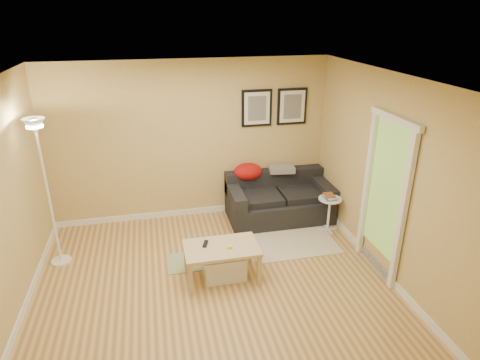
{
  "coord_description": "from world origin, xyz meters",
  "views": [
    {
      "loc": [
        -0.62,
        -4.35,
        3.28
      ],
      "look_at": [
        0.55,
        0.85,
        1.05
      ],
      "focal_mm": 30.68,
      "sensor_mm": 36.0,
      "label": 1
    }
  ],
  "objects_px": {
    "coffee_table": "(222,262)",
    "floor_lamp": "(49,199)",
    "storage_bin": "(224,265)",
    "side_table": "(329,214)",
    "sofa": "(280,198)",
    "book_stack": "(330,196)"
  },
  "relations": [
    {
      "from": "coffee_table",
      "to": "floor_lamp",
      "type": "bearing_deg",
      "value": 136.94
    },
    {
      "from": "floor_lamp",
      "to": "coffee_table",
      "type": "bearing_deg",
      "value": -21.78
    },
    {
      "from": "storage_bin",
      "to": "side_table",
      "type": "bearing_deg",
      "value": 24.85
    },
    {
      "from": "sofa",
      "to": "floor_lamp",
      "type": "distance_m",
      "value": 3.48
    },
    {
      "from": "book_stack",
      "to": "side_table",
      "type": "bearing_deg",
      "value": -3.29
    },
    {
      "from": "coffee_table",
      "to": "book_stack",
      "type": "xyz_separation_m",
      "value": [
        1.88,
        0.89,
        0.35
      ]
    },
    {
      "from": "floor_lamp",
      "to": "side_table",
      "type": "bearing_deg",
      "value": 0.47
    },
    {
      "from": "sofa",
      "to": "book_stack",
      "type": "xyz_separation_m",
      "value": [
        0.63,
        -0.55,
        0.21
      ]
    },
    {
      "from": "book_stack",
      "to": "floor_lamp",
      "type": "bearing_deg",
      "value": -174.8
    },
    {
      "from": "sofa",
      "to": "book_stack",
      "type": "relative_size",
      "value": 7.81
    },
    {
      "from": "book_stack",
      "to": "floor_lamp",
      "type": "height_order",
      "value": "floor_lamp"
    },
    {
      "from": "storage_bin",
      "to": "floor_lamp",
      "type": "xyz_separation_m",
      "value": [
        -2.17,
        0.82,
        0.81
      ]
    },
    {
      "from": "book_stack",
      "to": "floor_lamp",
      "type": "relative_size",
      "value": 0.11
    },
    {
      "from": "book_stack",
      "to": "sofa",
      "type": "bearing_deg",
      "value": 143.37
    },
    {
      "from": "sofa",
      "to": "book_stack",
      "type": "height_order",
      "value": "sofa"
    },
    {
      "from": "sofa",
      "to": "floor_lamp",
      "type": "bearing_deg",
      "value": -170.12
    },
    {
      "from": "side_table",
      "to": "book_stack",
      "type": "xyz_separation_m",
      "value": [
        -0.01,
        0.0,
        0.31
      ]
    },
    {
      "from": "storage_bin",
      "to": "floor_lamp",
      "type": "relative_size",
      "value": 0.27
    },
    {
      "from": "sofa",
      "to": "floor_lamp",
      "type": "relative_size",
      "value": 0.82
    },
    {
      "from": "coffee_table",
      "to": "storage_bin",
      "type": "relative_size",
      "value": 1.7
    },
    {
      "from": "coffee_table",
      "to": "side_table",
      "type": "bearing_deg",
      "value": 3.88
    },
    {
      "from": "side_table",
      "to": "floor_lamp",
      "type": "distance_m",
      "value": 4.08
    }
  ]
}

